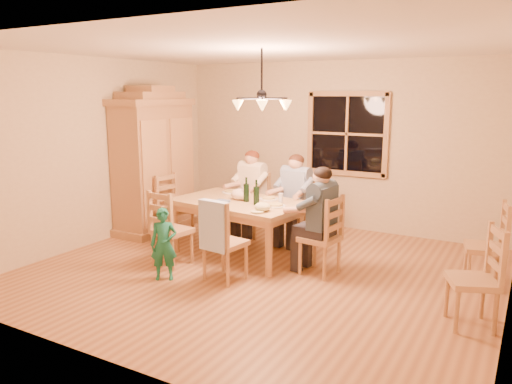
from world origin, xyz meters
The scene contains 31 objects.
floor centered at (0.00, 0.00, 0.00)m, with size 5.50×5.50×0.00m, color #955E36.
ceiling centered at (0.00, 0.00, 2.70)m, with size 5.50×5.00×0.02m, color white.
wall_back centered at (0.00, 2.50, 1.35)m, with size 5.50×0.02×2.70m, color #C7B28D.
wall_left centered at (-2.75, 0.00, 1.35)m, with size 0.02×5.00×2.70m, color #C7B28D.
window centered at (0.20, 2.47, 1.55)m, with size 1.30×0.06×1.30m.
chandelier centered at (0.00, 0.00, 2.08)m, with size 0.77×0.68×0.71m.
armoire centered at (-2.42, 0.85, 1.06)m, with size 0.66×1.40×2.30m.
dining_table centered at (-0.57, 0.44, 0.66)m, with size 1.92×1.32×0.76m.
chair_far_left centered at (-0.91, 1.34, 0.30)m, with size 0.49×0.47×0.99m.
chair_far_right centered at (-0.12, 1.24, 0.30)m, with size 0.49×0.47×0.99m.
chair_near_left centered at (-1.13, -0.34, 0.30)m, with size 0.49×0.47×0.99m.
chair_near_right centered at (-0.24, -0.46, 0.30)m, with size 0.49×0.47×0.99m.
chair_end_left centered at (-1.81, 0.60, 0.30)m, with size 0.47×0.49×0.99m.
chair_end_right centered at (0.66, 0.28, 0.30)m, with size 0.47×0.49×0.99m.
adult_woman centered at (-0.91, 1.34, 0.84)m, with size 0.43×0.46×0.87m.
adult_plaid_man centered at (-0.12, 1.24, 0.84)m, with size 0.43×0.46×0.87m.
adult_slate_man centered at (0.66, 0.28, 0.84)m, with size 0.46×0.43×0.87m.
towel centered at (-0.26, -0.65, 0.70)m, with size 0.38×0.10×0.58m, color #A3BCDD.
wine_bottle_a centered at (-0.47, 0.43, 0.93)m, with size 0.08×0.08×0.33m, color black.
wine_bottle_b centered at (-0.25, 0.32, 0.93)m, with size 0.08×0.08×0.33m, color black.
plate_woman centered at (-0.98, 0.84, 0.77)m, with size 0.26×0.26×0.02m, color white.
plate_plaid centered at (-0.26, 0.68, 0.77)m, with size 0.26×0.26×0.02m, color white.
plate_slate centered at (0.02, 0.35, 0.77)m, with size 0.26×0.26×0.02m, color white.
wine_glass_a centered at (-0.68, 0.72, 0.83)m, with size 0.06×0.06×0.14m, color silver.
wine_glass_b centered at (-0.01, 0.53, 0.83)m, with size 0.06×0.06×0.14m, color silver.
cap centered at (-0.01, 0.05, 0.82)m, with size 0.20×0.20×0.11m, color #C4C083.
napkin centered at (-0.72, 0.22, 0.78)m, with size 0.18×0.14×0.03m, color #536898.
cloth_bundle centered at (-0.59, 0.49, 0.84)m, with size 0.28×0.22×0.15m, color beige.
child centered at (-0.88, -0.80, 0.43)m, with size 0.32×0.21×0.87m, color #186F54.
chair_spare_front centered at (2.45, -0.33, 0.30)m, with size 0.56×0.57×0.99m.
chair_spare_back centered at (2.45, 0.85, 0.30)m, with size 0.50×0.52×0.99m.
Camera 1 is at (2.86, -5.19, 2.19)m, focal length 35.00 mm.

